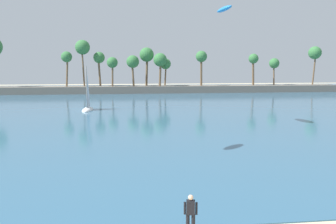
# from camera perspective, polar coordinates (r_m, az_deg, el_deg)

# --- Properties ---
(sea) EXTENTS (220.00, 115.19, 0.06)m
(sea) POSITION_cam_1_polar(r_m,az_deg,el_deg) (71.66, -5.22, 2.00)
(sea) COLOR #33607F
(sea) RESTS_ON ground
(palm_headland) EXTENTS (106.78, 6.00, 13.59)m
(palm_headland) POSITION_cam_1_polar(r_m,az_deg,el_deg) (88.96, -7.22, 5.30)
(palm_headland) COLOR slate
(palm_headland) RESTS_ON ground
(person_at_waterline) EXTENTS (0.54, 0.26, 1.67)m
(person_at_waterline) POSITION_cam_1_polar(r_m,az_deg,el_deg) (14.66, 3.64, -15.93)
(person_at_waterline) COLOR black
(person_at_waterline) RESTS_ON ground
(sailboat_near_shore) EXTENTS (1.89, 5.02, 7.12)m
(sailboat_near_shore) POSITION_cam_1_polar(r_m,az_deg,el_deg) (55.02, -12.75, 0.93)
(sailboat_near_shore) COLOR white
(sailboat_near_shore) RESTS_ON sea
(kite_aloft_drifting_left) EXTENTS (1.52, 3.55, 0.86)m
(kite_aloft_drifting_left) POSITION_cam_1_polar(r_m,az_deg,el_deg) (40.49, 9.00, 15.99)
(kite_aloft_drifting_left) COLOR #237FD1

